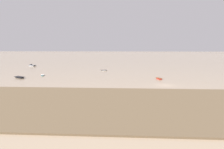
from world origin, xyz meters
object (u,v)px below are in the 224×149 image
at_px(motorboat_moored_1, 32,66).
at_px(rowboat_moored_1, 159,79).
at_px(rowboat_moored_3, 20,77).
at_px(rowboat_moored_4, 104,70).
at_px(rowboat_moored_2, 43,75).

bearing_deg(motorboat_moored_1, rowboat_moored_1, -178.03).
bearing_deg(rowboat_moored_3, rowboat_moored_1, -148.21).
bearing_deg(motorboat_moored_1, rowboat_moored_4, -169.13).
xyz_separation_m(rowboat_moored_1, rowboat_moored_2, (-39.81, 5.83, -0.00)).
distance_m(motorboat_moored_1, rowboat_moored_4, 44.76).
relative_size(motorboat_moored_1, rowboat_moored_3, 1.15).
relative_size(rowboat_moored_1, rowboat_moored_2, 1.04).
bearing_deg(rowboat_moored_1, motorboat_moored_1, -142.82).
relative_size(motorboat_moored_1, rowboat_moored_1, 1.51).
relative_size(motorboat_moored_1, rowboat_moored_2, 1.57).
relative_size(rowboat_moored_2, rowboat_moored_3, 0.73).
bearing_deg(rowboat_moored_4, motorboat_moored_1, -36.04).
xyz_separation_m(motorboat_moored_1, rowboat_moored_2, (20.13, -36.36, -0.11)).
distance_m(motorboat_moored_1, rowboat_moored_1, 73.30).
bearing_deg(rowboat_moored_2, motorboat_moored_1, 9.60).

